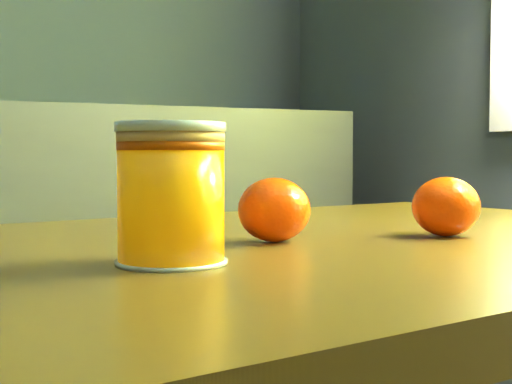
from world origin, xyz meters
name	(u,v)px	position (x,y,z in m)	size (l,w,h in m)	color
table	(327,321)	(0.95, 0.24, 0.61)	(1.04, 0.81, 0.70)	#593D16
juice_glass	(171,194)	(0.75, 0.13, 0.76)	(0.09, 0.09, 0.11)	orange
orange_front	(274,210)	(0.88, 0.22, 0.74)	(0.07, 0.07, 0.06)	#FF4405
orange_back	(446,207)	(1.07, 0.19, 0.74)	(0.07, 0.07, 0.06)	#FF4405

